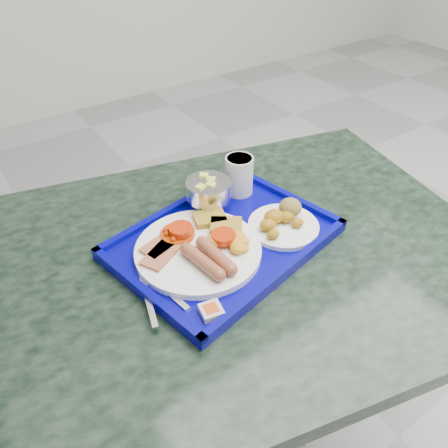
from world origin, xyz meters
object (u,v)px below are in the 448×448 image
(bread_plate, at_px, (283,221))
(tray, at_px, (224,240))
(table, at_px, (214,315))
(juice_cup, at_px, (239,174))
(fruit_bowl, at_px, (208,190))
(main_plate, at_px, (201,247))

(bread_plate, bearing_deg, tray, 162.98)
(table, distance_m, juice_cup, 0.35)
(table, distance_m, tray, 0.21)
(fruit_bowl, bearing_deg, juice_cup, 6.98)
(main_plate, height_order, fruit_bowl, fruit_bowl)
(main_plate, relative_size, fruit_bowl, 2.51)
(tray, distance_m, fruit_bowl, 0.13)
(table, bearing_deg, main_plate, 159.40)
(main_plate, xyz_separation_m, bread_plate, (0.20, -0.03, 0.00))
(tray, relative_size, bread_plate, 3.24)
(table, height_order, tray, tray)
(main_plate, distance_m, fruit_bowl, 0.16)
(juice_cup, bearing_deg, tray, -135.96)
(bread_plate, bearing_deg, fruit_bowl, 121.67)
(table, xyz_separation_m, main_plate, (-0.02, 0.01, 0.23))
(fruit_bowl, distance_m, juice_cup, 0.10)
(table, bearing_deg, fruit_bowl, 60.07)
(bread_plate, relative_size, juice_cup, 1.65)
(main_plate, distance_m, juice_cup, 0.24)
(table, distance_m, bread_plate, 0.29)
(tray, height_order, bread_plate, bread_plate)
(table, height_order, main_plate, main_plate)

